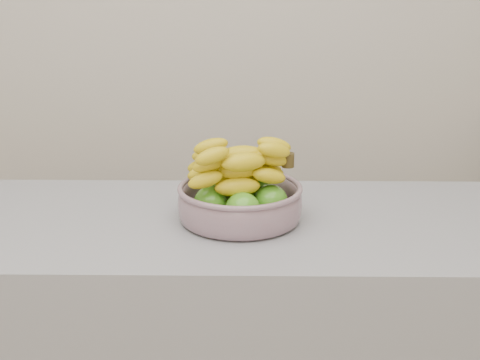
# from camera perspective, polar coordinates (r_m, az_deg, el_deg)

# --- Properties ---
(fruit_bowl) EXTENTS (0.30, 0.30, 0.18)m
(fruit_bowl) POSITION_cam_1_polar(r_m,az_deg,el_deg) (1.58, -0.01, -1.41)
(fruit_bowl) COLOR #8D9BAA
(fruit_bowl) RESTS_ON counter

